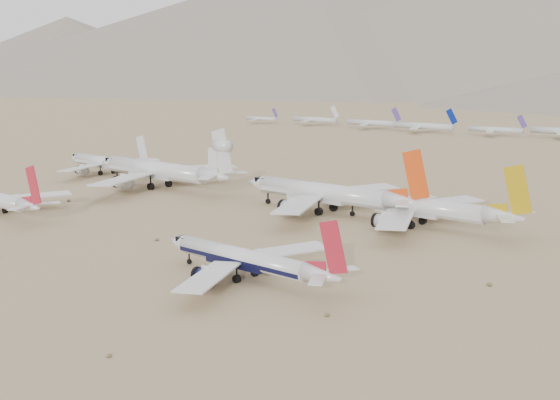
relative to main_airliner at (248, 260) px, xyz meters
The scene contains 7 objects.
ground 8.62m from the main_airliner, 118.00° to the right, with size 7000.00×7000.00×0.00m, color #8A7250.
main_airliner is the anchor object (origin of this frame).
row2_gold_tail 56.41m from the main_airliner, 85.02° to the left, with size 48.55×47.48×17.29m.
row2_orange_tail 58.70m from the main_airliner, 110.88° to the left, with size 53.41×52.25×19.05m.
row2_white_trijet 98.99m from the main_airliner, 148.36° to the left, with size 59.59×58.24×21.12m.
row2_white_twin 137.40m from the main_airliner, 154.52° to the left, with size 44.58×43.63×15.93m.
desert_scrub 36.25m from the main_airliner, 92.19° to the right, with size 261.14×121.67×0.63m.
Camera 1 is at (75.12, -71.75, 35.20)m, focal length 40.00 mm.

